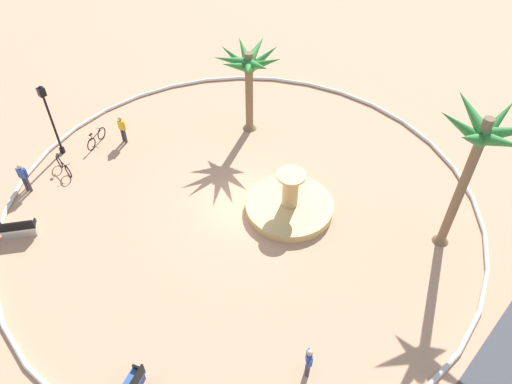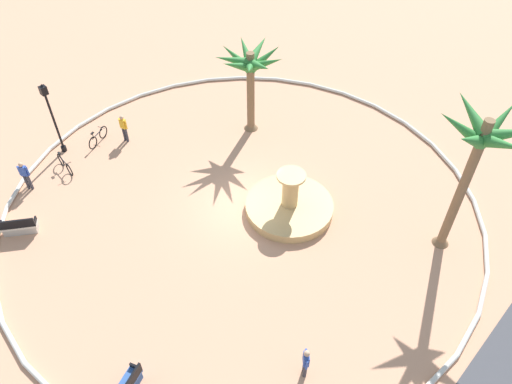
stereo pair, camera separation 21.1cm
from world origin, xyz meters
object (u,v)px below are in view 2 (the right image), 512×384
(palm_tree_near_fountain, at_px, (478,150))
(bench_east, at_px, (20,227))
(person_cyclist_photo, at_px, (124,127))
(bicycle_by_lamppost, at_px, (98,137))
(lamppost, at_px, (52,113))
(person_pedestrian_stroll, at_px, (306,362))
(person_cyclist_helmet, at_px, (25,174))
(bicycle_red_frame, at_px, (65,164))
(fountain, at_px, (289,205))
(palm_tree_by_curb, at_px, (250,68))

(palm_tree_near_fountain, relative_size, bench_east, 4.48)
(palm_tree_near_fountain, height_order, person_cyclist_photo, palm_tree_near_fountain)
(person_cyclist_photo, bearing_deg, bicycle_by_lamppost, -38.98)
(lamppost, height_order, person_pedestrian_stroll, lamppost)
(bicycle_by_lamppost, distance_m, person_cyclist_helmet, 4.51)
(bicycle_red_frame, distance_m, person_cyclist_helmet, 2.07)
(fountain, relative_size, palm_tree_near_fountain, 0.59)
(palm_tree_near_fountain, bearing_deg, bicycle_by_lamppost, -68.88)
(palm_tree_by_curb, xyz_separation_m, person_cyclist_photo, (5.57, -4.20, -2.98))
(fountain, relative_size, bicycle_red_frame, 2.44)
(palm_tree_near_fountain, height_order, person_pedestrian_stroll, palm_tree_near_fountain)
(bicycle_by_lamppost, distance_m, person_cyclist_photo, 1.59)
(palm_tree_by_curb, bearing_deg, palm_tree_near_fountain, 89.60)
(palm_tree_near_fountain, bearing_deg, bicycle_red_frame, -61.16)
(bench_east, height_order, person_cyclist_helmet, person_cyclist_helmet)
(bicycle_by_lamppost, bearing_deg, lamppost, -24.95)
(palm_tree_by_curb, bearing_deg, person_cyclist_helmet, -22.00)
(palm_tree_by_curb, xyz_separation_m, person_pedestrian_stroll, (9.05, 11.55, -3.02))
(person_cyclist_photo, bearing_deg, person_pedestrian_stroll, 77.51)
(lamppost, bearing_deg, person_pedestrian_stroll, 87.93)
(bench_east, bearing_deg, bicycle_by_lamppost, -154.10)
(bench_east, distance_m, lamppost, 6.21)
(person_cyclist_helmet, distance_m, person_cyclist_photo, 5.60)
(bench_east, bearing_deg, palm_tree_by_curb, 170.54)
(palm_tree_near_fountain, bearing_deg, person_cyclist_helmet, -56.23)
(palm_tree_by_curb, height_order, bench_east, palm_tree_by_curb)
(lamppost, bearing_deg, person_cyclist_helmet, 27.45)
(palm_tree_near_fountain, relative_size, bicycle_by_lamppost, 4.42)
(fountain, relative_size, person_cyclist_photo, 2.50)
(bench_east, bearing_deg, fountain, 140.31)
(fountain, height_order, person_cyclist_helmet, fountain)
(palm_tree_near_fountain, distance_m, person_cyclist_photo, 17.72)
(palm_tree_near_fountain, relative_size, bicycle_red_frame, 4.12)
(palm_tree_by_curb, height_order, lamppost, palm_tree_by_curb)
(fountain, bearing_deg, palm_tree_near_fountain, 117.26)
(bench_east, distance_m, person_cyclist_photo, 7.62)
(palm_tree_by_curb, relative_size, bicycle_by_lamppost, 3.13)
(fountain, xyz_separation_m, palm_tree_by_curb, (-3.31, -5.80, 3.59))
(lamppost, relative_size, bicycle_by_lamppost, 2.62)
(palm_tree_by_curb, height_order, bicycle_by_lamppost, palm_tree_by_curb)
(palm_tree_by_curb, xyz_separation_m, bench_east, (12.87, -2.15, -3.57))
(fountain, distance_m, bicycle_red_frame, 11.81)
(bicycle_by_lamppost, height_order, person_pedestrian_stroll, person_pedestrian_stroll)
(palm_tree_near_fountain, height_order, bicycle_by_lamppost, palm_tree_near_fountain)
(palm_tree_by_curb, xyz_separation_m, bicycle_red_frame, (9.17, -4.45, -3.53))
(person_cyclist_photo, height_order, person_pedestrian_stroll, person_cyclist_photo)
(bicycle_red_frame, bearing_deg, bicycle_by_lamppost, -164.42)
(palm_tree_by_curb, distance_m, person_cyclist_helmet, 12.39)
(bench_east, xyz_separation_m, bicycle_by_lamppost, (-6.15, -2.99, 0.04))
(palm_tree_near_fountain, distance_m, lamppost, 20.03)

